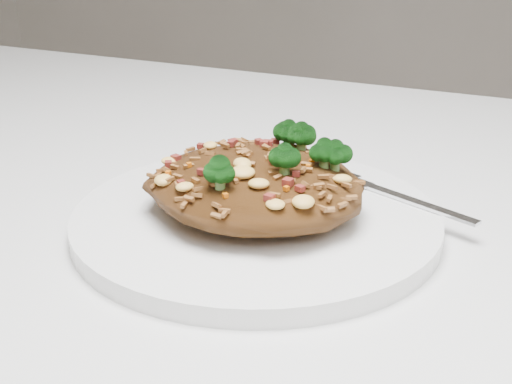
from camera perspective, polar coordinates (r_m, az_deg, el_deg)
dining_table at (r=0.66m, az=-6.61°, el=-6.49°), size 1.20×0.80×0.75m
plate at (r=0.52m, az=-0.00°, el=-2.22°), size 0.27×0.27×0.01m
fried_rice at (r=0.51m, az=0.15°, el=1.33°), size 0.16×0.14×0.06m
fork at (r=0.55m, az=10.89°, el=-0.19°), size 0.16×0.08×0.00m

